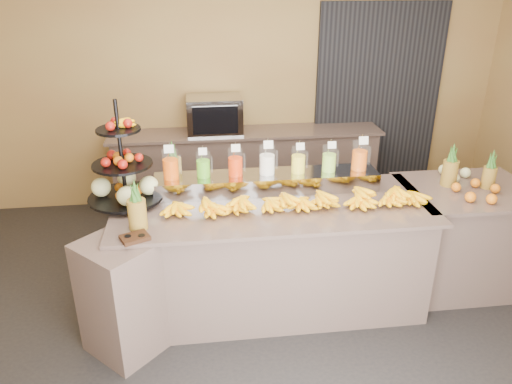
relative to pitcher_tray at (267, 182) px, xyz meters
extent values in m
plane|color=black|center=(0.01, -0.58, -1.01)|extent=(6.00, 6.00, 0.00)
cube|color=olive|center=(0.01, 1.93, 0.39)|extent=(6.00, 0.02, 2.80)
cube|color=black|center=(1.61, 1.88, 0.19)|extent=(1.50, 0.06, 2.20)
cube|color=gray|center=(0.01, -0.28, -0.56)|extent=(2.40, 0.90, 0.90)
cube|color=gray|center=(0.01, -0.28, -0.09)|extent=(2.50, 1.00, 0.03)
cube|color=gray|center=(-1.14, -0.68, -0.56)|extent=(0.71, 0.71, 0.90)
cube|color=gray|center=(1.71, -0.18, -0.56)|extent=(1.00, 0.80, 0.90)
cube|color=gray|center=(1.71, -0.18, -0.09)|extent=(1.08, 0.88, 0.03)
cube|color=gray|center=(0.01, 1.67, -0.56)|extent=(3.00, 0.50, 0.90)
cube|color=gray|center=(0.01, 1.67, -0.09)|extent=(3.10, 0.55, 0.03)
cube|color=gray|center=(0.00, 0.00, 0.00)|extent=(1.85, 0.30, 0.15)
cylinder|color=silver|center=(-0.78, 0.00, 0.19)|extent=(0.13, 0.13, 0.24)
cylinder|color=#E34D00|center=(-0.78, 0.00, 0.16)|extent=(0.12, 0.12, 0.16)
cylinder|color=gray|center=(-0.80, 0.01, 0.25)|extent=(0.01, 0.01, 0.28)
cube|color=white|center=(-0.78, -0.06, 0.35)|extent=(0.08, 0.02, 0.06)
cylinder|color=silver|center=(-0.52, 0.00, 0.18)|extent=(0.11, 0.11, 0.21)
cylinder|color=#50B31C|center=(-0.52, 0.00, 0.15)|extent=(0.11, 0.11, 0.14)
cylinder|color=gray|center=(-0.53, 0.01, 0.23)|extent=(0.01, 0.01, 0.25)
cube|color=white|center=(-0.52, -0.05, 0.31)|extent=(0.07, 0.02, 0.06)
cylinder|color=silver|center=(-0.26, 0.00, 0.19)|extent=(0.12, 0.12, 0.22)
cylinder|color=#E72F00|center=(-0.26, 0.00, 0.15)|extent=(0.11, 0.11, 0.15)
cylinder|color=gray|center=(-0.28, 0.01, 0.24)|extent=(0.01, 0.01, 0.26)
cube|color=white|center=(-0.26, -0.06, 0.33)|extent=(0.07, 0.02, 0.06)
cylinder|color=silver|center=(0.00, 0.00, 0.19)|extent=(0.13, 0.13, 0.24)
cylinder|color=white|center=(0.00, 0.00, 0.16)|extent=(0.12, 0.12, 0.16)
cylinder|color=gray|center=(-0.02, 0.01, 0.25)|extent=(0.01, 0.01, 0.28)
cube|color=white|center=(0.00, -0.06, 0.35)|extent=(0.08, 0.02, 0.07)
cylinder|color=silver|center=(0.26, 0.00, 0.18)|extent=(0.12, 0.12, 0.22)
cylinder|color=yellow|center=(0.26, 0.00, 0.15)|extent=(0.11, 0.11, 0.15)
cylinder|color=gray|center=(0.25, 0.01, 0.23)|extent=(0.01, 0.01, 0.25)
cube|color=white|center=(0.26, -0.05, 0.32)|extent=(0.07, 0.02, 0.06)
cylinder|color=silver|center=(0.52, 0.00, 0.18)|extent=(0.12, 0.12, 0.22)
cylinder|color=#94D643|center=(0.52, 0.00, 0.15)|extent=(0.11, 0.11, 0.15)
cylinder|color=gray|center=(0.51, 0.01, 0.23)|extent=(0.01, 0.01, 0.26)
cube|color=white|center=(0.52, -0.05, 0.32)|extent=(0.07, 0.02, 0.06)
cylinder|color=silver|center=(0.78, 0.00, 0.20)|extent=(0.13, 0.13, 0.24)
cylinder|color=#E25A0B|center=(0.78, 0.00, 0.16)|extent=(0.12, 0.12, 0.17)
cylinder|color=gray|center=(0.76, 0.01, 0.25)|extent=(0.01, 0.01, 0.29)
cube|color=white|center=(0.78, -0.06, 0.35)|extent=(0.08, 0.02, 0.07)
ellipsoid|color=yellow|center=(-0.73, -0.34, -0.02)|extent=(0.26, 0.19, 0.11)
ellipsoid|color=yellow|center=(-0.50, -0.34, -0.02)|extent=(0.26, 0.19, 0.11)
ellipsoid|color=yellow|center=(-0.27, -0.34, -0.02)|extent=(0.26, 0.19, 0.11)
ellipsoid|color=yellow|center=(-0.03, -0.34, -0.02)|extent=(0.26, 0.19, 0.11)
ellipsoid|color=yellow|center=(0.20, -0.34, -0.02)|extent=(0.26, 0.19, 0.11)
ellipsoid|color=yellow|center=(0.44, -0.34, -0.02)|extent=(0.26, 0.19, 0.11)
ellipsoid|color=yellow|center=(0.67, -0.34, -0.02)|extent=(0.26, 0.19, 0.11)
ellipsoid|color=yellow|center=(0.90, -0.34, -0.02)|extent=(0.26, 0.19, 0.11)
ellipsoid|color=yellow|center=(1.14, -0.34, -0.02)|extent=(0.26, 0.19, 0.11)
ellipsoid|color=yellow|center=(-0.55, -0.34, 0.05)|extent=(0.21, 0.17, 0.10)
ellipsoid|color=yellow|center=(-0.25, -0.34, 0.05)|extent=(0.21, 0.17, 0.10)
ellipsoid|color=yellow|center=(0.05, -0.34, 0.05)|extent=(0.21, 0.17, 0.10)
ellipsoid|color=yellow|center=(0.35, -0.34, 0.05)|extent=(0.21, 0.17, 0.10)
ellipsoid|color=yellow|center=(0.65, -0.34, 0.05)|extent=(0.21, 0.17, 0.10)
ellipsoid|color=yellow|center=(0.95, -0.34, 0.05)|extent=(0.21, 0.17, 0.10)
cylinder|color=black|center=(-1.14, -0.09, 0.34)|extent=(0.03, 0.03, 0.83)
cylinder|color=black|center=(-1.14, -0.09, -0.03)|extent=(0.67, 0.67, 0.02)
cylinder|color=black|center=(-1.14, -0.09, 0.25)|extent=(0.52, 0.52, 0.02)
cylinder|color=black|center=(-1.14, -0.09, 0.52)|extent=(0.38, 0.38, 0.02)
sphere|color=beige|center=(-0.96, -0.09, 0.06)|extent=(0.16, 0.16, 0.16)
sphere|color=maroon|center=(-1.01, -0.09, 0.29)|extent=(0.07, 0.07, 0.07)
sphere|color=orange|center=(-1.23, -0.09, 0.02)|extent=(0.08, 0.08, 0.08)
cube|color=black|center=(-1.02, -0.71, -0.06)|extent=(0.23, 0.20, 0.03)
cylinder|color=brown|center=(-1.01, -0.55, 0.04)|extent=(0.13, 0.13, 0.22)
cone|color=#234B19|center=(-1.01, -0.55, 0.23)|extent=(0.07, 0.07, 0.16)
cylinder|color=brown|center=(-0.77, 0.17, 0.06)|extent=(0.14, 0.14, 0.26)
cone|color=#234B19|center=(-0.77, 0.17, 0.27)|extent=(0.07, 0.07, 0.16)
cylinder|color=brown|center=(1.56, -0.08, 0.04)|extent=(0.12, 0.12, 0.22)
cylinder|color=brown|center=(1.86, -0.18, 0.02)|extent=(0.11, 0.11, 0.18)
ellipsoid|color=orange|center=(1.70, -0.31, -0.03)|extent=(0.33, 0.22, 0.08)
cube|color=gray|center=(-0.35, 1.67, 0.13)|extent=(0.61, 0.43, 0.41)
camera|label=1|loc=(-0.57, -3.77, 1.63)|focal=35.00mm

